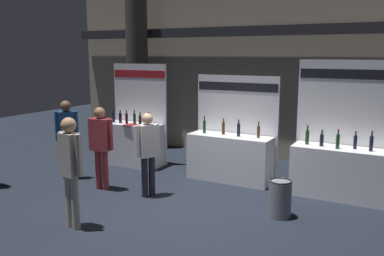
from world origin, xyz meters
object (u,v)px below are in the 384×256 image
object	(u,v)px
visitor_5	(67,134)
exhibitor_booth_0	(134,139)
exhibitor_booth_1	(231,153)
visitor_0	(71,164)
visitor_1	(148,149)
trash_bin	(280,198)
exhibitor_booth_2	(345,166)
visitor_4	(101,141)

from	to	relation	value
visitor_5	exhibitor_booth_0	bearing A→B (deg)	-146.39
exhibitor_booth_0	visitor_5	size ratio (longest dim) A/B	1.43
exhibitor_booth_0	exhibitor_booth_1	distance (m)	2.58
exhibitor_booth_1	visitor_0	bearing A→B (deg)	-108.10
exhibitor_booth_0	visitor_1	xyz separation A→B (m)	(1.63, -1.75, 0.30)
exhibitor_booth_1	trash_bin	world-z (taller)	exhibitor_booth_1
exhibitor_booth_0	visitor_1	world-z (taller)	exhibitor_booth_0
exhibitor_booth_0	exhibitor_booth_2	world-z (taller)	exhibitor_booth_2
trash_bin	visitor_4	size ratio (longest dim) A/B	0.38
exhibitor_booth_2	trash_bin	world-z (taller)	exhibitor_booth_2
visitor_1	visitor_0	bearing A→B (deg)	-154.85
exhibitor_booth_1	visitor_1	distance (m)	1.98
visitor_0	exhibitor_booth_2	bearing A→B (deg)	-126.12
exhibitor_booth_1	visitor_4	xyz separation A→B (m)	(-1.99, -1.81, 0.41)
exhibitor_booth_1	trash_bin	bearing A→B (deg)	-44.32
exhibitor_booth_1	trash_bin	xyz separation A→B (m)	(1.54, -1.51, -0.26)
visitor_4	exhibitor_booth_0	bearing A→B (deg)	-78.00
trash_bin	visitor_4	bearing A→B (deg)	-175.15
exhibitor_booth_2	visitor_5	xyz separation A→B (m)	(-5.41, -1.58, 0.38)
exhibitor_booth_0	visitor_0	distance (m)	3.83
exhibitor_booth_1	visitor_0	size ratio (longest dim) A/B	1.27
exhibitor_booth_1	visitor_5	size ratio (longest dim) A/B	1.30
trash_bin	visitor_1	xyz separation A→B (m)	(-2.49, -0.20, 0.60)
visitor_0	visitor_1	bearing A→B (deg)	-87.22
exhibitor_booth_2	visitor_5	distance (m)	5.65
visitor_1	visitor_5	bearing A→B (deg)	118.43
trash_bin	exhibitor_booth_2	bearing A→B (deg)	62.61
visitor_0	exhibitor_booth_1	bearing A→B (deg)	-99.30
exhibitor_booth_2	exhibitor_booth_0	bearing A→B (deg)	179.23
visitor_0	visitor_4	world-z (taller)	visitor_0
trash_bin	exhibitor_booth_1	bearing A→B (deg)	135.68
exhibitor_booth_2	visitor_1	xyz separation A→B (m)	(-3.27, -1.68, 0.31)
exhibitor_booth_0	trash_bin	size ratio (longest dim) A/B	3.84
exhibitor_booth_0	visitor_1	bearing A→B (deg)	-47.06
visitor_1	visitor_5	world-z (taller)	visitor_5
trash_bin	visitor_1	size ratio (longest dim) A/B	0.40
visitor_1	visitor_5	distance (m)	2.15
visitor_4	visitor_5	xyz separation A→B (m)	(-1.10, 0.21, 0.01)
exhibitor_booth_0	visitor_1	distance (m)	2.41
trash_bin	visitor_0	world-z (taller)	visitor_0
visitor_0	visitor_5	distance (m)	2.72
visitor_1	exhibitor_booth_2	bearing A→B (deg)	-31.54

